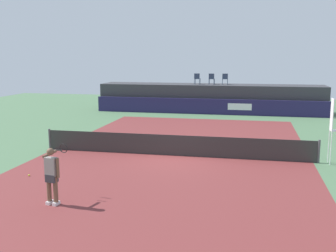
# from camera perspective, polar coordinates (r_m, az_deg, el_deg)

# --- Properties ---
(ground_plane) EXTENTS (48.00, 48.00, 0.00)m
(ground_plane) POSITION_cam_1_polar(r_m,az_deg,el_deg) (21.27, 2.53, -2.27)
(ground_plane) COLOR #4C704C
(court_inner) EXTENTS (12.00, 22.00, 0.00)m
(court_inner) POSITION_cam_1_polar(r_m,az_deg,el_deg) (18.40, 0.99, -4.20)
(court_inner) COLOR maroon
(court_inner) RESTS_ON ground
(sponsor_wall) EXTENTS (18.00, 0.22, 1.20)m
(sponsor_wall) POSITION_cam_1_polar(r_m,az_deg,el_deg) (31.44, 5.69, 2.76)
(sponsor_wall) COLOR #231E4C
(sponsor_wall) RESTS_ON ground
(spectator_platform) EXTENTS (18.00, 2.80, 2.20)m
(spectator_platform) POSITION_cam_1_polar(r_m,az_deg,el_deg) (33.17, 6.03, 3.99)
(spectator_platform) COLOR #38383D
(spectator_platform) RESTS_ON ground
(spectator_chair_far_left) EXTENTS (0.46, 0.46, 0.89)m
(spectator_chair_far_left) POSITION_cam_1_polar(r_m,az_deg,el_deg) (32.88, 4.15, 6.76)
(spectator_chair_far_left) COLOR #2D3D56
(spectator_chair_far_left) RESTS_ON spectator_platform
(spectator_chair_left) EXTENTS (0.44, 0.44, 0.89)m
(spectator_chair_left) POSITION_cam_1_polar(r_m,az_deg,el_deg) (32.83, 6.20, 6.72)
(spectator_chair_left) COLOR #2D3D56
(spectator_chair_left) RESTS_ON spectator_platform
(spectator_chair_center) EXTENTS (0.47, 0.47, 0.89)m
(spectator_chair_center) POSITION_cam_1_polar(r_m,az_deg,el_deg) (32.85, 8.08, 6.68)
(spectator_chair_center) COLOR #2D3D56
(spectator_chair_center) RESTS_ON spectator_platform
(umpire_chair) EXTENTS (0.46, 0.46, 2.76)m
(umpire_chair) POSITION_cam_1_polar(r_m,az_deg,el_deg) (18.06, 22.40, -0.08)
(umpire_chair) COLOR white
(umpire_chair) RESTS_ON ground
(tennis_net) EXTENTS (12.40, 0.02, 0.95)m
(tennis_net) POSITION_cam_1_polar(r_m,az_deg,el_deg) (18.29, 0.99, -2.76)
(tennis_net) COLOR #2D2D2D
(tennis_net) RESTS_ON ground
(net_post_near) EXTENTS (0.10, 0.10, 1.00)m
(net_post_near) POSITION_cam_1_polar(r_m,az_deg,el_deg) (20.36, -16.41, -1.79)
(net_post_near) COLOR #4C4C51
(net_post_near) RESTS_ON ground
(net_post_far) EXTENTS (0.10, 0.10, 1.00)m
(net_post_far) POSITION_cam_1_polar(r_m,az_deg,el_deg) (18.19, 20.58, -3.39)
(net_post_far) COLOR #4C4C51
(net_post_far) RESTS_ON ground
(tennis_player) EXTENTS (0.57, 1.20, 1.77)m
(tennis_player) POSITION_cam_1_polar(r_m,az_deg,el_deg) (12.75, -16.11, -6.54)
(tennis_player) COLOR white
(tennis_player) RESTS_ON court_inner
(tennis_ball) EXTENTS (0.07, 0.07, 0.07)m
(tennis_ball) POSITION_cam_1_polar(r_m,az_deg,el_deg) (16.18, -19.08, -6.60)
(tennis_ball) COLOR #D8EA33
(tennis_ball) RESTS_ON court_inner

